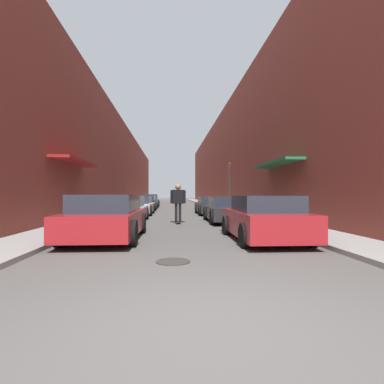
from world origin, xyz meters
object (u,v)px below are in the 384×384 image
(parked_car_left_4, at_px, (150,201))
(parked_car_left_3, at_px, (146,203))
(skateboarder, at_px, (178,199))
(parked_car_left_1, at_px, (127,210))
(parked_car_right_1, at_px, (227,210))
(parked_car_left_2, at_px, (138,206))
(manhole_cover, at_px, (173,262))
(parked_car_right_0, at_px, (264,219))
(traffic_light, at_px, (229,180))
(parked_car_right_2, at_px, (211,206))
(parked_car_left_0, at_px, (107,218))

(parked_car_left_4, bearing_deg, parked_car_left_3, -89.80)
(parked_car_left_3, distance_m, skateboarder, 11.97)
(parked_car_left_1, bearing_deg, parked_car_right_1, -5.68)
(parked_car_left_2, relative_size, manhole_cover, 6.13)
(parked_car_right_0, distance_m, traffic_light, 15.93)
(parked_car_left_3, xyz_separation_m, parked_car_right_0, (4.86, -16.89, 0.05))
(parked_car_right_1, bearing_deg, parked_car_right_2, 89.87)
(parked_car_left_4, bearing_deg, skateboarder, -82.01)
(parked_car_left_3, height_order, skateboarder, skateboarder)
(parked_car_left_0, relative_size, parked_car_left_1, 0.99)
(parked_car_left_3, relative_size, parked_car_right_0, 1.17)
(parked_car_left_4, bearing_deg, traffic_light, -44.93)
(parked_car_left_2, distance_m, skateboarder, 6.62)
(parked_car_left_3, distance_m, manhole_cover, 19.66)
(skateboarder, bearing_deg, parked_car_left_4, 97.99)
(parked_car_left_2, distance_m, parked_car_right_0, 12.32)
(parked_car_right_2, bearing_deg, parked_car_left_3, 130.20)
(parked_car_left_2, bearing_deg, parked_car_left_0, -89.01)
(parked_car_left_0, distance_m, parked_car_right_2, 11.67)
(parked_car_left_2, bearing_deg, skateboarder, -68.05)
(parked_car_left_4, xyz_separation_m, traffic_light, (6.96, -6.94, 1.86))
(parked_car_right_1, distance_m, traffic_light, 10.47)
(parked_car_left_1, xyz_separation_m, parked_car_left_2, (0.02, 5.21, -0.03))
(parked_car_left_2, relative_size, parked_car_right_1, 1.04)
(parked_car_left_2, height_order, parked_car_right_1, parked_car_right_1)
(parked_car_left_2, distance_m, manhole_cover, 14.12)
(parked_car_right_1, height_order, skateboarder, skateboarder)
(parked_car_left_3, relative_size, parked_car_right_1, 1.16)
(traffic_light, bearing_deg, parked_car_left_3, 170.16)
(parked_car_left_2, xyz_separation_m, skateboarder, (2.47, -6.12, 0.56))
(parked_car_left_4, distance_m, skateboarder, 17.63)
(parked_car_right_0, bearing_deg, parked_car_left_1, 128.87)
(parked_car_left_1, bearing_deg, parked_car_right_2, 46.21)
(parked_car_right_2, relative_size, skateboarder, 2.18)
(parked_car_left_0, xyz_separation_m, traffic_light, (6.79, 15.20, 1.83))
(parked_car_right_0, bearing_deg, manhole_cover, -136.11)
(parked_car_right_0, bearing_deg, parked_car_left_2, 113.43)
(parked_car_left_0, bearing_deg, manhole_cover, -57.81)
(parked_car_right_2, distance_m, traffic_light, 5.33)
(parked_car_left_2, relative_size, skateboarder, 2.32)
(parked_car_left_1, relative_size, traffic_light, 1.14)
(parked_car_left_0, xyz_separation_m, parked_car_left_3, (-0.15, 16.40, -0.06))
(parked_car_left_1, relative_size, parked_car_right_0, 1.09)
(parked_car_left_0, bearing_deg, skateboarder, 64.12)
(manhole_cover, distance_m, traffic_light, 19.12)
(skateboarder, bearing_deg, parked_car_right_2, 68.25)
(parked_car_right_1, relative_size, skateboarder, 2.22)
(traffic_light, bearing_deg, manhole_cover, -104.74)
(parked_car_left_0, bearing_deg, parked_car_left_1, 92.07)
(parked_car_left_0, relative_size, parked_car_right_0, 1.08)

